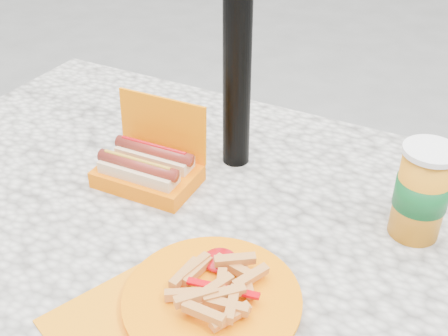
% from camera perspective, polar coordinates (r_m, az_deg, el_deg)
% --- Properties ---
extents(picnic_table, '(1.20, 0.80, 0.75)m').
position_cam_1_polar(picnic_table, '(1.02, -2.94, -8.61)').
color(picnic_table, beige).
rests_on(picnic_table, ground).
extents(hotdog_box, '(0.18, 0.13, 0.14)m').
position_cam_1_polar(hotdog_box, '(1.00, -7.68, 0.08)').
color(hotdog_box, orange).
rests_on(hotdog_box, picnic_table).
extents(fries_plate, '(0.32, 0.33, 0.05)m').
position_cam_1_polar(fries_plate, '(0.78, -1.79, -13.14)').
color(fries_plate, orange).
rests_on(fries_plate, picnic_table).
extents(soda_cup, '(0.08, 0.08, 0.16)m').
position_cam_1_polar(soda_cup, '(0.90, 19.45, -2.33)').
color(soda_cup, orange).
rests_on(soda_cup, picnic_table).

